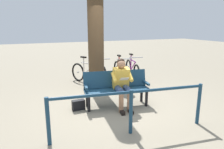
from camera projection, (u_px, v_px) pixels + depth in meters
ground_plane at (120, 107)px, 5.17m from camera, size 40.00×40.00×0.00m
bench at (116, 86)px, 5.20m from camera, size 1.66×0.75×0.87m
person_reading at (122, 81)px, 5.03m from camera, size 0.54×0.81×1.20m
handbag at (78, 105)px, 5.00m from camera, size 0.30×0.15×0.24m
tree_trunk at (96, 30)px, 6.01m from camera, size 0.46×0.46×3.68m
litter_bin at (122, 78)px, 6.39m from camera, size 0.38×0.38×0.77m
bicycle_blue at (132, 70)px, 7.76m from camera, size 0.53×1.66×0.94m
bicycle_purple at (120, 72)px, 7.44m from camera, size 0.48×1.67×0.94m
bicycle_red at (100, 72)px, 7.41m from camera, size 0.48×1.67×0.94m
bicycle_green at (87, 74)px, 7.15m from camera, size 0.78×1.55×0.94m
railing_fence at (131, 104)px, 3.81m from camera, size 2.97×0.48×0.85m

